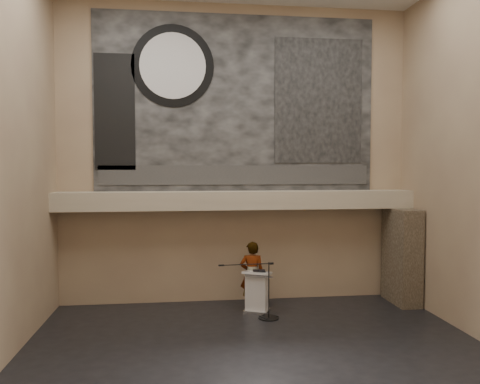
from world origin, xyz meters
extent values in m
plane|color=black|center=(0.00, 0.00, 0.00)|extent=(10.00, 10.00, 0.00)
cube|color=#8C7059|center=(0.00, 4.00, 4.25)|extent=(10.00, 0.02, 8.50)
cube|color=#8C7059|center=(0.00, -4.00, 4.25)|extent=(10.00, 0.02, 8.50)
cube|color=#8C7059|center=(-5.00, 0.00, 4.25)|extent=(0.02, 8.00, 8.50)
cube|color=tan|center=(0.00, 3.60, 2.95)|extent=(10.00, 0.80, 0.50)
cylinder|color=#B2893D|center=(-1.60, 3.55, 2.67)|extent=(0.04, 0.04, 0.06)
cylinder|color=#B2893D|center=(1.90, 3.55, 2.67)|extent=(0.04, 0.04, 0.06)
cube|color=black|center=(0.00, 3.97, 5.70)|extent=(8.00, 0.05, 5.00)
cube|color=#2C2C2C|center=(0.00, 3.93, 3.65)|extent=(7.76, 0.02, 0.55)
cylinder|color=black|center=(-1.80, 3.93, 6.70)|extent=(2.30, 0.02, 2.30)
cylinder|color=silver|center=(-1.80, 3.91, 6.70)|extent=(1.84, 0.02, 1.84)
cube|color=black|center=(2.40, 3.93, 5.80)|extent=(2.60, 0.02, 3.60)
cube|color=black|center=(-3.40, 3.93, 5.40)|extent=(1.10, 0.02, 3.20)
cube|color=#3D3225|center=(4.65, 3.15, 1.35)|extent=(0.60, 1.40, 2.70)
cube|color=silver|center=(0.40, 2.75, 0.04)|extent=(0.78, 0.70, 0.08)
cube|color=silver|center=(0.40, 2.75, 0.56)|extent=(0.67, 0.58, 0.96)
cube|color=silver|center=(0.40, 2.73, 1.07)|extent=(0.86, 0.76, 0.13)
cube|color=black|center=(0.46, 2.74, 1.12)|extent=(0.34, 0.28, 0.04)
cube|color=silver|center=(0.33, 2.70, 1.10)|extent=(0.21, 0.29, 0.00)
imported|color=white|center=(0.33, 3.17, 0.92)|extent=(0.72, 0.52, 1.84)
cylinder|color=black|center=(0.62, 2.22, 0.01)|extent=(0.52, 0.52, 0.02)
cylinder|color=black|center=(0.62, 2.22, 0.73)|extent=(0.03, 0.03, 1.46)
cylinder|color=black|center=(0.01, 2.19, 1.42)|extent=(1.36, 0.10, 0.02)
camera|label=1|loc=(-1.57, -9.40, 3.87)|focal=35.00mm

